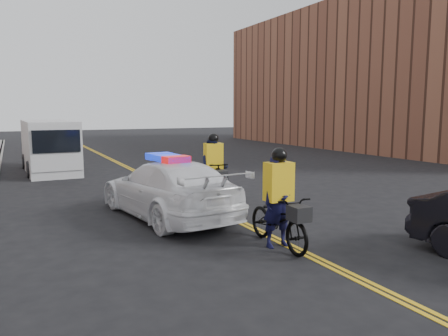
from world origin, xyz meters
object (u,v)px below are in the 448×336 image
police_cruiser (168,189)px  cyclist_far (214,174)px  cargo_van (50,147)px  cyclist_near (278,213)px

police_cruiser → cyclist_far: size_ratio=2.54×
police_cruiser → cyclist_far: bearing=-149.9°
cyclist_far → cargo_van: bearing=122.5°
police_cruiser → cargo_van: size_ratio=0.96×
police_cruiser → cargo_van: cargo_van is taller
cyclist_near → cyclist_far: size_ratio=0.99×
cyclist_near → cyclist_far: 5.27m
cargo_van → cyclist_far: (4.31, -9.30, -0.33)m
cargo_van → cyclist_far: size_ratio=2.64×
cyclist_near → cyclist_far: bearing=81.5°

